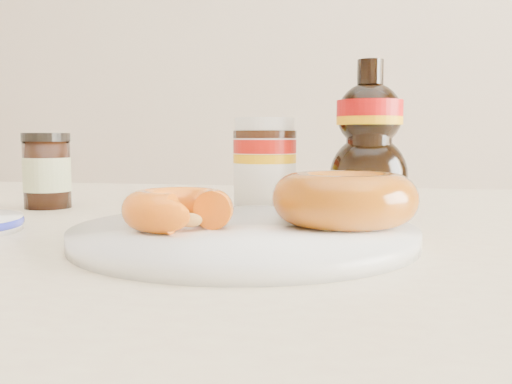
% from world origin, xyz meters
% --- Properties ---
extents(dining_table, '(1.40, 0.90, 0.75)m').
position_xyz_m(dining_table, '(0.00, 0.10, 0.67)').
color(dining_table, beige).
rests_on(dining_table, ground).
extents(plate, '(0.27, 0.27, 0.01)m').
position_xyz_m(plate, '(0.00, 0.03, 0.76)').
color(plate, white).
rests_on(plate, dining_table).
extents(donut_bitten, '(0.09, 0.09, 0.03)m').
position_xyz_m(donut_bitten, '(-0.04, 0.01, 0.78)').
color(donut_bitten, orange).
rests_on(donut_bitten, plate).
extents(donut_whole, '(0.15, 0.15, 0.04)m').
position_xyz_m(donut_whole, '(0.08, 0.06, 0.78)').
color(donut_whole, '#8F4009').
rests_on(donut_whole, plate).
extents(nutella_jar, '(0.07, 0.07, 0.10)m').
position_xyz_m(nutella_jar, '(-0.02, 0.26, 0.81)').
color(nutella_jar, white).
rests_on(nutella_jar, dining_table).
extents(syrup_bottle, '(0.10, 0.10, 0.16)m').
position_xyz_m(syrup_bottle, '(0.10, 0.24, 0.83)').
color(syrup_bottle, black).
rests_on(syrup_bottle, dining_table).
extents(dark_jar, '(0.05, 0.05, 0.09)m').
position_xyz_m(dark_jar, '(-0.27, 0.21, 0.79)').
color(dark_jar, black).
rests_on(dark_jar, dining_table).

